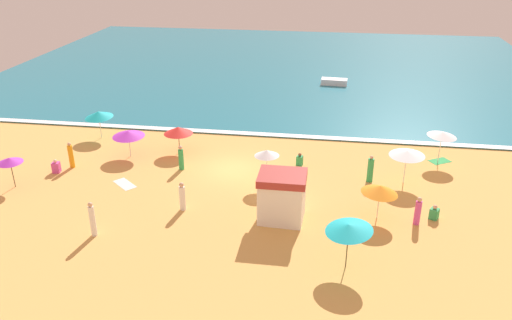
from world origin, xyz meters
TOP-DOWN VIEW (x-y plane):
  - ground_plane at (0.00, 0.00)m, footprint 60.00×60.00m
  - ocean_water at (0.00, 28.00)m, footprint 60.00×44.00m
  - wave_breaker_foam at (0.00, 6.30)m, footprint 57.00×0.70m
  - lifeguard_cabana at (3.83, -5.75)m, footprint 2.53×2.12m
  - beach_umbrella_0 at (-12.71, -4.43)m, footprint 1.62×1.62m
  - beach_umbrella_1 at (13.51, 3.12)m, footprint 2.37×2.36m
  - beach_umbrella_2 at (10.88, -0.29)m, footprint 2.98×2.98m
  - beach_umbrella_3 at (-7.43, 1.04)m, footprint 2.41×2.42m
  - beach_umbrella_4 at (2.46, -1.64)m, footprint 1.84×1.84m
  - beach_umbrella_5 at (-4.25, 2.20)m, footprint 2.80×2.80m
  - beach_umbrella_6 at (-10.91, 4.04)m, footprint 2.90×2.90m
  - beach_umbrella_7 at (7.24, -9.55)m, footprint 2.90×2.89m
  - beach_umbrella_8 at (8.97, -4.87)m, footprint 2.09×2.06m
  - beachgoer_0 at (-5.53, -8.80)m, footprint 0.41×0.41m
  - beachgoer_1 at (-1.76, -5.57)m, footprint 0.46×0.46m
  - beachgoer_2 at (-11.21, -2.14)m, footprint 0.53×0.53m
  - beachgoer_3 at (11.01, -5.17)m, footprint 0.43×0.43m
  - beachgoer_4 at (-10.56, -1.26)m, footprint 0.46×0.46m
  - beachgoer_5 at (-3.32, -0.47)m, footprint 0.47×0.47m
  - beachgoer_6 at (4.29, 1.35)m, footprint 0.47×0.47m
  - beachgoer_7 at (8.79, -0.41)m, footprint 0.53×0.53m
  - beachgoer_8 at (12.02, -4.48)m, footprint 0.59×0.59m
  - beach_towel_0 at (13.70, 3.39)m, footprint 1.64×1.47m
  - beach_towel_1 at (-6.20, -3.10)m, footprint 1.82×1.72m
  - small_boat_0 at (6.37, 20.95)m, footprint 2.65×1.31m

SIDE VIEW (x-z plane):
  - ground_plane at x=0.00m, z-range 0.00..0.00m
  - beach_towel_0 at x=13.70m, z-range 0.00..0.01m
  - beach_towel_1 at x=-6.20m, z-range 0.00..0.01m
  - ocean_water at x=0.00m, z-range 0.00..0.10m
  - wave_breaker_foam at x=0.00m, z-range 0.10..0.11m
  - beachgoer_8 at x=12.02m, z-range -0.07..0.78m
  - beachgoer_6 at x=4.29m, z-range -0.06..0.80m
  - beachgoer_2 at x=-11.21m, z-range -0.07..0.83m
  - small_boat_0 at x=6.37m, z-range 0.10..0.68m
  - beachgoer_3 at x=11.01m, z-range -0.04..1.56m
  - beachgoer_5 at x=-3.32m, z-range -0.04..1.63m
  - beachgoer_7 at x=8.79m, z-range -0.06..1.68m
  - beachgoer_1 at x=-1.76m, z-range -0.04..1.66m
  - beachgoer_4 at x=-10.56m, z-range -0.05..1.71m
  - beachgoer_0 at x=-5.53m, z-range -0.02..1.90m
  - lifeguard_cabana at x=3.83m, z-range 0.03..2.73m
  - beach_umbrella_5 at x=-4.25m, z-range 0.71..2.62m
  - beach_umbrella_3 at x=-7.43m, z-range 0.72..2.64m
  - beach_umbrella_8 at x=8.97m, z-range 0.74..2.78m
  - beach_umbrella_0 at x=-12.71m, z-range 0.80..2.77m
  - beach_umbrella_6 at x=-10.91m, z-range 0.77..2.92m
  - beach_umbrella_2 at x=10.88m, z-range 0.91..3.11m
  - beach_umbrella_4 at x=2.46m, z-range 0.92..3.18m
  - beach_umbrella_1 at x=13.51m, z-range 0.93..3.22m
  - beach_umbrella_7 at x=7.24m, z-range 0.92..3.33m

